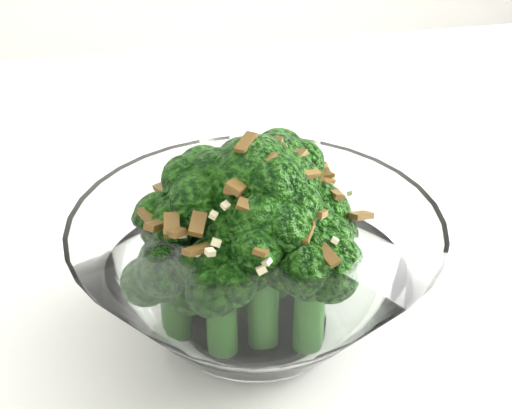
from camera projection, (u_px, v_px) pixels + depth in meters
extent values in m
cube|color=white|center=(165.00, 294.00, 0.52)|extent=(1.23, 0.84, 0.04)
cylinder|color=white|center=(256.00, 325.00, 0.46)|extent=(0.08, 0.08, 0.01)
cylinder|color=#245B18|center=(263.00, 295.00, 0.42)|extent=(0.02, 0.02, 0.07)
sphere|color=#205B11|center=(264.00, 226.00, 0.39)|extent=(0.04, 0.04, 0.04)
cylinder|color=#245B18|center=(309.00, 314.00, 0.42)|extent=(0.02, 0.02, 0.05)
sphere|color=#205B11|center=(311.00, 262.00, 0.40)|extent=(0.04, 0.04, 0.04)
cylinder|color=#245B18|center=(221.00, 261.00, 0.44)|extent=(0.02, 0.02, 0.07)
sphere|color=#205B11|center=(219.00, 190.00, 0.41)|extent=(0.05, 0.05, 0.05)
cylinder|color=#245B18|center=(222.00, 320.00, 0.41)|extent=(0.02, 0.02, 0.05)
sphere|color=#205B11|center=(220.00, 270.00, 0.40)|extent=(0.04, 0.04, 0.04)
cylinder|color=#245B18|center=(256.00, 260.00, 0.43)|extent=(0.02, 0.02, 0.08)
sphere|color=#205B11|center=(256.00, 180.00, 0.40)|extent=(0.05, 0.05, 0.05)
cylinder|color=#245B18|center=(312.00, 273.00, 0.44)|extent=(0.02, 0.02, 0.05)
sphere|color=#205B11|center=(315.00, 218.00, 0.42)|extent=(0.04, 0.04, 0.04)
cylinder|color=#245B18|center=(274.00, 244.00, 0.45)|extent=(0.02, 0.02, 0.07)
sphere|color=#205B11|center=(275.00, 173.00, 0.43)|extent=(0.04, 0.04, 0.04)
cylinder|color=#245B18|center=(196.00, 272.00, 0.45)|extent=(0.02, 0.02, 0.05)
sphere|color=#205B11|center=(193.00, 219.00, 0.43)|extent=(0.04, 0.04, 0.04)
cylinder|color=#245B18|center=(176.00, 309.00, 0.43)|extent=(0.02, 0.02, 0.04)
sphere|color=#205B11|center=(173.00, 268.00, 0.41)|extent=(0.04, 0.04, 0.04)
cylinder|color=#245B18|center=(252.00, 245.00, 0.48)|extent=(0.02, 0.02, 0.04)
sphere|color=#205B11|center=(252.00, 204.00, 0.46)|extent=(0.04, 0.04, 0.04)
cylinder|color=#245B18|center=(316.00, 254.00, 0.47)|extent=(0.02, 0.02, 0.04)
sphere|color=#205B11|center=(318.00, 214.00, 0.46)|extent=(0.04, 0.04, 0.04)
cube|color=olive|center=(198.00, 250.00, 0.38)|extent=(0.02, 0.01, 0.01)
cube|color=olive|center=(299.00, 167.00, 0.43)|extent=(0.01, 0.01, 0.01)
cube|color=olive|center=(238.00, 149.00, 0.43)|extent=(0.01, 0.01, 0.01)
cube|color=olive|center=(234.00, 185.00, 0.38)|extent=(0.01, 0.02, 0.00)
cube|color=olive|center=(305.00, 233.00, 0.38)|extent=(0.01, 0.01, 0.01)
cube|color=olive|center=(272.00, 162.00, 0.46)|extent=(0.01, 0.02, 0.01)
cube|color=olive|center=(261.00, 154.00, 0.43)|extent=(0.01, 0.01, 0.01)
cube|color=olive|center=(280.00, 172.00, 0.39)|extent=(0.01, 0.02, 0.00)
cube|color=olive|center=(219.00, 157.00, 0.45)|extent=(0.01, 0.02, 0.01)
cube|color=olive|center=(311.00, 169.00, 0.45)|extent=(0.01, 0.01, 0.01)
cube|color=olive|center=(311.00, 217.00, 0.39)|extent=(0.01, 0.02, 0.00)
cube|color=olive|center=(213.00, 157.00, 0.42)|extent=(0.01, 0.01, 0.01)
cube|color=olive|center=(248.00, 206.00, 0.38)|extent=(0.01, 0.01, 0.01)
cube|color=olive|center=(325.00, 172.00, 0.45)|extent=(0.01, 0.01, 0.01)
cube|color=olive|center=(271.00, 144.00, 0.40)|extent=(0.01, 0.01, 0.01)
cube|color=olive|center=(172.00, 225.00, 0.39)|extent=(0.01, 0.01, 0.01)
cube|color=olive|center=(313.00, 212.00, 0.39)|extent=(0.02, 0.01, 0.01)
cube|color=olive|center=(197.00, 224.00, 0.38)|extent=(0.01, 0.02, 0.01)
cube|color=olive|center=(163.00, 188.00, 0.43)|extent=(0.01, 0.01, 0.01)
cube|color=olive|center=(205.00, 162.00, 0.41)|extent=(0.01, 0.02, 0.01)
cube|color=olive|center=(156.00, 226.00, 0.39)|extent=(0.01, 0.01, 0.01)
cube|color=olive|center=(268.00, 147.00, 0.42)|extent=(0.01, 0.01, 0.01)
cube|color=olive|center=(316.00, 177.00, 0.42)|extent=(0.01, 0.01, 0.01)
cube|color=olive|center=(318.00, 174.00, 0.43)|extent=(0.01, 0.01, 0.00)
cube|color=olive|center=(264.00, 152.00, 0.42)|extent=(0.01, 0.02, 0.01)
cube|color=olive|center=(204.00, 184.00, 0.40)|extent=(0.01, 0.01, 0.01)
cube|color=olive|center=(278.00, 160.00, 0.44)|extent=(0.01, 0.01, 0.01)
cube|color=olive|center=(295.00, 158.00, 0.40)|extent=(0.02, 0.02, 0.01)
cube|color=olive|center=(238.00, 185.00, 0.38)|extent=(0.02, 0.02, 0.01)
cube|color=olive|center=(275.00, 150.00, 0.40)|extent=(0.01, 0.01, 0.01)
cube|color=olive|center=(333.00, 193.00, 0.41)|extent=(0.01, 0.02, 0.01)
cube|color=olive|center=(328.00, 255.00, 0.38)|extent=(0.01, 0.01, 0.01)
cube|color=olive|center=(263.00, 250.00, 0.37)|extent=(0.01, 0.02, 0.01)
cube|color=olive|center=(314.00, 169.00, 0.43)|extent=(0.02, 0.01, 0.01)
cube|color=olive|center=(151.00, 217.00, 0.41)|extent=(0.01, 0.02, 0.01)
cube|color=olive|center=(240.00, 187.00, 0.39)|extent=(0.01, 0.01, 0.00)
cube|color=olive|center=(297.00, 158.00, 0.44)|extent=(0.01, 0.01, 0.01)
cube|color=olive|center=(270.00, 182.00, 0.39)|extent=(0.01, 0.01, 0.01)
cube|color=olive|center=(246.00, 143.00, 0.39)|extent=(0.01, 0.02, 0.01)
cube|color=olive|center=(361.00, 215.00, 0.41)|extent=(0.01, 0.01, 0.01)
cube|color=olive|center=(258.00, 149.00, 0.42)|extent=(0.01, 0.01, 0.01)
cube|color=olive|center=(300.00, 161.00, 0.43)|extent=(0.01, 0.01, 0.01)
cube|color=olive|center=(325.00, 180.00, 0.43)|extent=(0.01, 0.01, 0.01)
cube|color=olive|center=(266.00, 158.00, 0.39)|extent=(0.01, 0.01, 0.01)
cube|color=olive|center=(265.00, 155.00, 0.43)|extent=(0.01, 0.01, 0.01)
cube|color=olive|center=(308.00, 172.00, 0.40)|extent=(0.02, 0.02, 0.01)
cube|color=olive|center=(276.00, 155.00, 0.42)|extent=(0.01, 0.01, 0.00)
cube|color=olive|center=(217.00, 164.00, 0.45)|extent=(0.01, 0.01, 0.01)
cube|color=olive|center=(189.00, 186.00, 0.41)|extent=(0.01, 0.02, 0.01)
cube|color=olive|center=(175.00, 232.00, 0.38)|extent=(0.01, 0.01, 0.01)
cube|color=beige|center=(298.00, 155.00, 0.42)|extent=(0.01, 0.01, 0.01)
cube|color=beige|center=(202.00, 187.00, 0.40)|extent=(0.01, 0.01, 0.01)
cube|color=beige|center=(171.00, 225.00, 0.39)|extent=(0.00, 0.00, 0.00)
cube|color=beige|center=(251.00, 148.00, 0.41)|extent=(0.01, 0.01, 0.00)
cube|color=beige|center=(210.00, 195.00, 0.39)|extent=(0.01, 0.01, 0.00)
cube|color=beige|center=(226.00, 161.00, 0.44)|extent=(0.00, 0.00, 0.00)
cube|color=beige|center=(351.00, 193.00, 0.42)|extent=(0.01, 0.01, 0.00)
cube|color=beige|center=(254.00, 145.00, 0.41)|extent=(0.00, 0.00, 0.00)
cube|color=beige|center=(245.00, 149.00, 0.43)|extent=(0.01, 0.01, 0.00)
cube|color=beige|center=(256.00, 154.00, 0.43)|extent=(0.01, 0.01, 0.00)
cube|color=beige|center=(174.00, 189.00, 0.42)|extent=(0.00, 0.00, 0.00)
cube|color=beige|center=(302.00, 190.00, 0.39)|extent=(0.01, 0.01, 0.01)
cube|color=beige|center=(210.00, 252.00, 0.37)|extent=(0.01, 0.01, 0.00)
cube|color=beige|center=(210.00, 191.00, 0.39)|extent=(0.00, 0.00, 0.00)
cube|color=beige|center=(300.00, 162.00, 0.41)|extent=(0.00, 0.00, 0.00)
cube|color=beige|center=(262.00, 149.00, 0.42)|extent=(0.00, 0.00, 0.00)
cube|color=beige|center=(254.00, 149.00, 0.43)|extent=(0.01, 0.01, 0.01)
cube|color=beige|center=(335.00, 241.00, 0.38)|extent=(0.01, 0.01, 0.00)
cube|color=beige|center=(267.00, 262.00, 0.37)|extent=(0.01, 0.01, 0.00)
cube|color=beige|center=(220.00, 162.00, 0.40)|extent=(0.01, 0.01, 0.01)
cube|color=beige|center=(235.00, 152.00, 0.42)|extent=(0.01, 0.01, 0.00)
cube|color=beige|center=(198.00, 171.00, 0.45)|extent=(0.01, 0.01, 0.00)
cube|color=beige|center=(197.00, 253.00, 0.38)|extent=(0.01, 0.00, 0.00)
cube|color=beige|center=(182.00, 234.00, 0.38)|extent=(0.00, 0.00, 0.00)
cube|color=beige|center=(213.00, 215.00, 0.38)|extent=(0.01, 0.01, 0.00)
cube|color=beige|center=(216.00, 243.00, 0.38)|extent=(0.01, 0.01, 0.01)
cube|color=beige|center=(225.00, 205.00, 0.38)|extent=(0.01, 0.01, 0.00)
cube|color=beige|center=(192.00, 185.00, 0.40)|extent=(0.00, 0.00, 0.00)
cube|color=beige|center=(189.00, 172.00, 0.44)|extent=(0.01, 0.01, 0.01)
cube|color=beige|center=(261.00, 270.00, 0.37)|extent=(0.01, 0.01, 0.01)
cube|color=beige|center=(226.00, 158.00, 0.43)|extent=(0.00, 0.00, 0.00)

